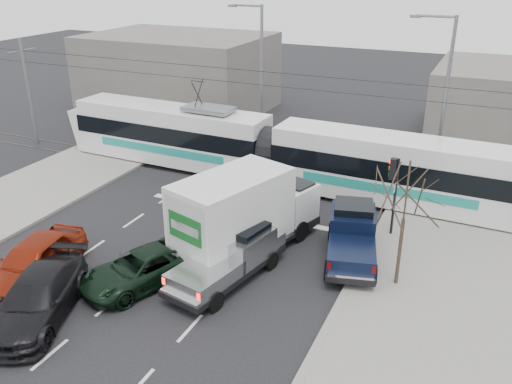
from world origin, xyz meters
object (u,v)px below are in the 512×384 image
at_px(bare_tree, 406,196).
at_px(street_lamp_near, 442,92).
at_px(tram, 271,150).
at_px(dark_car, 38,298).
at_px(traffic_signal, 394,180).
at_px(street_lamp_far, 259,68).
at_px(silver_pickup, 232,255).
at_px(box_truck, 243,214).
at_px(red_car, 34,261).
at_px(navy_pickup, 352,234).
at_px(green_car, 142,268).

height_order(bare_tree, street_lamp_near, street_lamp_near).
xyz_separation_m(tram, dark_car, (-2.53, -14.92, -1.08)).
bearing_deg(traffic_signal, bare_tree, -74.24).
bearing_deg(bare_tree, street_lamp_far, 131.12).
height_order(traffic_signal, street_lamp_far, street_lamp_far).
distance_m(bare_tree, street_lamp_near, 11.58).
bearing_deg(silver_pickup, street_lamp_near, 78.73).
height_order(bare_tree, tram, tram).
xyz_separation_m(street_lamp_near, tram, (-8.22, -3.66, -3.25)).
xyz_separation_m(street_lamp_near, dark_car, (-10.76, -18.59, -4.33)).
relative_size(street_lamp_near, box_truck, 1.15).
distance_m(street_lamp_near, tram, 9.57).
bearing_deg(street_lamp_near, box_truck, -118.00).
distance_m(bare_tree, tram, 11.73).
height_order(street_lamp_far, red_car, street_lamp_far).
xyz_separation_m(navy_pickup, dark_car, (-8.86, -8.57, -0.28)).
height_order(navy_pickup, green_car, navy_pickup).
bearing_deg(traffic_signal, street_lamp_far, 138.28).
bearing_deg(green_car, bare_tree, 45.38).
xyz_separation_m(green_car, red_car, (-3.93, -1.49, 0.19)).
relative_size(bare_tree, traffic_signal, 1.39).
distance_m(box_truck, green_car, 4.68).
relative_size(navy_pickup, green_car, 1.12).
relative_size(traffic_signal, navy_pickup, 0.66).
relative_size(traffic_signal, dark_car, 0.67).
distance_m(traffic_signal, silver_pickup, 7.93).
relative_size(bare_tree, red_car, 1.00).
bearing_deg(dark_car, street_lamp_far, 71.28).
xyz_separation_m(traffic_signal, street_lamp_near, (0.84, 7.50, 2.37)).
bearing_deg(red_car, street_lamp_near, 44.35).
bearing_deg(traffic_signal, tram, 152.51).
relative_size(bare_tree, tram, 0.19).
bearing_deg(street_lamp_far, tram, -59.95).
bearing_deg(bare_tree, traffic_signal, 105.76).
xyz_separation_m(bare_tree, box_truck, (-6.45, -0.10, -1.97)).
height_order(bare_tree, dark_car, bare_tree).
distance_m(traffic_signal, box_truck, 6.78).
bearing_deg(traffic_signal, street_lamp_near, 83.59).
relative_size(box_truck, green_car, 1.62).
relative_size(street_lamp_far, box_truck, 1.15).
bearing_deg(bare_tree, box_truck, -179.15).
bearing_deg(red_car, bare_tree, 13.68).
distance_m(navy_pickup, dark_car, 12.33).
distance_m(bare_tree, green_car, 10.27).
bearing_deg(silver_pickup, box_truck, 114.41).
xyz_separation_m(box_truck, navy_pickup, (4.27, 1.58, -0.76)).
bearing_deg(red_car, street_lamp_far, 77.77).
height_order(navy_pickup, red_car, navy_pickup).
height_order(street_lamp_far, tram, street_lamp_far).
distance_m(bare_tree, navy_pickup, 3.79).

